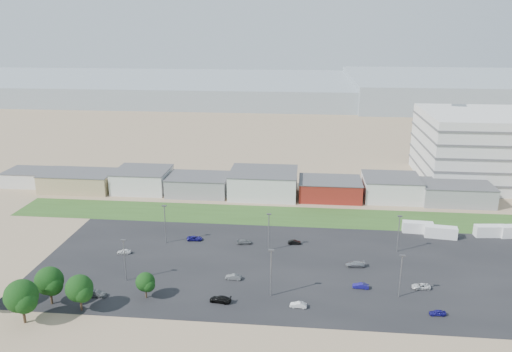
# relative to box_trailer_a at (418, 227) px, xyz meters

# --- Properties ---
(ground) EXTENTS (700.00, 700.00, 0.00)m
(ground) POSITION_rel_box_trailer_a_xyz_m (-38.94, -43.47, -1.52)
(ground) COLOR #8E775A
(ground) RESTS_ON ground
(parking_lot) EXTENTS (120.00, 50.00, 0.01)m
(parking_lot) POSITION_rel_box_trailer_a_xyz_m (-33.94, -23.47, -1.52)
(parking_lot) COLOR black
(parking_lot) RESTS_ON ground
(grass_strip) EXTENTS (160.00, 16.00, 0.02)m
(grass_strip) POSITION_rel_box_trailer_a_xyz_m (-38.94, 8.53, -1.51)
(grass_strip) COLOR #30511E
(grass_strip) RESTS_ON ground
(hills_backdrop) EXTENTS (700.00, 200.00, 9.00)m
(hills_backdrop) POSITION_rel_box_trailer_a_xyz_m (1.06, 271.53, 2.98)
(hills_backdrop) COLOR gray
(hills_backdrop) RESTS_ON ground
(building_row) EXTENTS (170.00, 20.00, 8.00)m
(building_row) POSITION_rel_box_trailer_a_xyz_m (-55.94, 27.53, 2.48)
(building_row) COLOR silver
(building_row) RESTS_ON ground
(box_trailer_a) EXTENTS (8.27, 3.10, 3.04)m
(box_trailer_a) POSITION_rel_box_trailer_a_xyz_m (0.00, 0.00, 0.00)
(box_trailer_a) COLOR silver
(box_trailer_a) RESTS_ON ground
(box_trailer_b) EXTENTS (8.57, 3.62, 3.12)m
(box_trailer_b) POSITION_rel_box_trailer_a_xyz_m (5.46, -2.86, 0.04)
(box_trailer_b) COLOR silver
(box_trailer_b) RESTS_ON ground
(box_trailer_c) EXTENTS (8.42, 3.36, 3.08)m
(box_trailer_c) POSITION_rel_box_trailer_a_xyz_m (18.96, -0.65, 0.02)
(box_trailer_c) COLOR silver
(box_trailer_c) RESTS_ON ground
(tree_left) EXTENTS (6.76, 6.76, 10.13)m
(tree_left) POSITION_rel_box_trailer_a_xyz_m (-84.01, -52.18, 3.55)
(tree_left) COLOR black
(tree_left) RESTS_ON ground
(tree_mid) EXTENTS (6.15, 6.15, 9.22)m
(tree_mid) POSITION_rel_box_trailer_a_xyz_m (-82.18, -45.18, 3.09)
(tree_mid) COLOR black
(tree_mid) RESTS_ON ground
(tree_right) EXTENTS (5.79, 5.79, 8.68)m
(tree_right) POSITION_rel_box_trailer_a_xyz_m (-75.08, -46.89, 2.82)
(tree_right) COLOR black
(tree_right) RESTS_ON ground
(tree_near) EXTENTS (4.31, 4.31, 6.47)m
(tree_near) POSITION_rel_box_trailer_a_xyz_m (-63.66, -40.90, 1.71)
(tree_near) COLOR black
(tree_near) RESTS_ON ground
(lightpole_front_l) EXTENTS (1.16, 0.48, 9.87)m
(lightpole_front_l) POSITION_rel_box_trailer_a_xyz_m (-70.38, -34.17, 3.41)
(lightpole_front_l) COLOR slate
(lightpole_front_l) RESTS_ON ground
(lightpole_front_m) EXTENTS (1.25, 0.52, 10.62)m
(lightpole_front_m) POSITION_rel_box_trailer_a_xyz_m (-37.73, -37.45, 3.79)
(lightpole_front_m) COLOR slate
(lightpole_front_m) RESTS_ON ground
(lightpole_front_r) EXTENTS (1.13, 0.47, 9.60)m
(lightpole_front_r) POSITION_rel_box_trailer_a_xyz_m (-10.89, -35.15, 3.28)
(lightpole_front_r) COLOR slate
(lightpole_front_r) RESTS_ON ground
(lightpole_back_l) EXTENTS (1.22, 0.51, 10.40)m
(lightpole_back_l) POSITION_rel_box_trailer_a_xyz_m (-67.01, -13.59, 3.68)
(lightpole_back_l) COLOR slate
(lightpole_back_l) RESTS_ON ground
(lightpole_back_m) EXTENTS (1.16, 0.48, 9.86)m
(lightpole_back_m) POSITION_rel_box_trailer_a_xyz_m (-39.89, -15.32, 3.41)
(lightpole_back_m) COLOR slate
(lightpole_back_m) RESTS_ON ground
(lightpole_back_r) EXTENTS (1.13, 0.47, 9.63)m
(lightpole_back_r) POSITION_rel_box_trailer_a_xyz_m (-7.59, -12.86, 3.29)
(lightpole_back_r) COLOR slate
(lightpole_back_r) RESTS_ON ground
(parked_car_0) EXTENTS (4.11, 2.13, 1.11)m
(parked_car_0) POSITION_rel_box_trailer_a_xyz_m (-5.57, -31.23, -0.97)
(parked_car_0) COLOR silver
(parked_car_0) RESTS_ON ground
(parked_car_1) EXTENTS (3.60, 1.51, 1.16)m
(parked_car_1) POSITION_rel_box_trailer_a_xyz_m (-18.54, -32.40, -0.94)
(parked_car_1) COLOR navy
(parked_car_1) RESTS_ON ground
(parked_car_2) EXTENTS (3.29, 1.48, 1.10)m
(parked_car_2) POSITION_rel_box_trailer_a_xyz_m (-4.53, -41.53, -0.97)
(parked_car_2) COLOR navy
(parked_car_2) RESTS_ON ground
(parked_car_3) EXTENTS (4.72, 2.43, 1.31)m
(parked_car_3) POSITION_rel_box_trailer_a_xyz_m (-47.91, -41.07, -0.87)
(parked_car_3) COLOR black
(parked_car_3) RESTS_ON ground
(parked_car_4) EXTENTS (3.67, 1.49, 1.18)m
(parked_car_4) POSITION_rel_box_trailer_a_xyz_m (-46.63, -31.30, -0.93)
(parked_car_4) COLOR #595B5E
(parked_car_4) RESTS_ON ground
(parked_car_5) EXTENTS (3.59, 1.84, 1.17)m
(parked_car_5) POSITION_rel_box_trailer_a_xyz_m (-75.71, -21.05, -0.94)
(parked_car_5) COLOR silver
(parked_car_5) RESTS_ON ground
(parked_car_6) EXTENTS (4.12, 2.12, 1.14)m
(parked_car_6) POSITION_rel_box_trailer_a_xyz_m (-46.49, -12.29, -0.95)
(parked_car_6) COLOR #595B5E
(parked_car_6) RESTS_ON ground
(parked_car_9) EXTENTS (4.26, 2.25, 1.14)m
(parked_car_9) POSITION_rel_box_trailer_a_xyz_m (-59.88, -11.35, -0.95)
(parked_car_9) COLOR navy
(parked_car_9) RESTS_ON ground
(parked_car_10) EXTENTS (4.56, 2.10, 1.29)m
(parked_car_10) POSITION_rel_box_trailer_a_xyz_m (-74.28, -41.35, -0.88)
(parked_car_10) COLOR #595B5E
(parked_car_10) RESTS_ON ground
(parked_car_11) EXTENTS (3.46, 1.51, 1.10)m
(parked_car_11) POSITION_rel_box_trailer_a_xyz_m (-33.47, -11.15, -0.97)
(parked_car_11) COLOR black
(parked_car_11) RESTS_ON ground
(parked_car_12) EXTENTS (4.65, 2.13, 1.32)m
(parked_car_12) POSITION_rel_box_trailer_a_xyz_m (-18.89, -22.31, -0.86)
(parked_car_12) COLOR #A5A5AA
(parked_car_12) RESTS_ON ground
(parked_car_13) EXTENTS (3.46, 1.40, 1.12)m
(parked_car_13) POSITION_rel_box_trailer_a_xyz_m (-31.86, -41.43, -0.96)
(parked_car_13) COLOR silver
(parked_car_13) RESTS_ON ground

